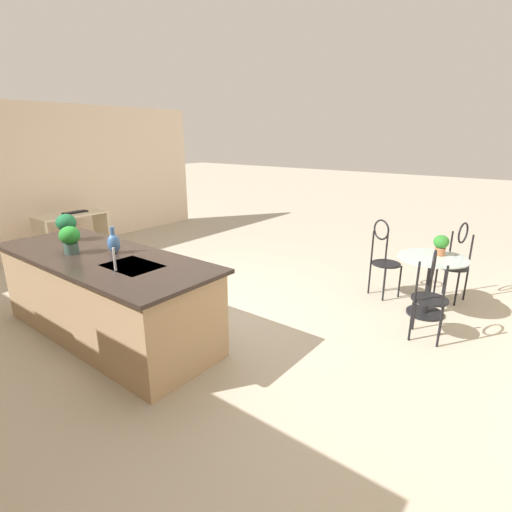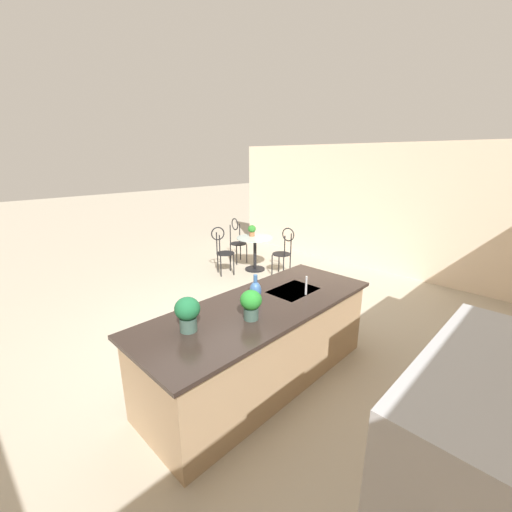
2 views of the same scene
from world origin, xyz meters
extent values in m
plane|color=#B2A893|center=(0.00, 0.00, 0.00)|extent=(40.00, 40.00, 0.00)
cube|color=beige|center=(-4.26, 0.00, 1.35)|extent=(0.12, 7.80, 2.70)
cube|color=tan|center=(0.30, 0.85, 0.44)|extent=(2.70, 0.96, 0.88)
cube|color=#2D231E|center=(0.30, 0.85, 0.90)|extent=(2.80, 1.06, 0.04)
cube|color=#B2B5BA|center=(-0.25, 0.85, 0.91)|extent=(0.56, 0.40, 0.03)
cylinder|color=#28282B|center=(1.49, 2.76, 1.02)|extent=(0.02, 0.02, 0.70)
cylinder|color=black|center=(-2.34, -1.84, 0.01)|extent=(0.44, 0.44, 0.03)
cylinder|color=black|center=(-2.34, -1.84, 0.38)|extent=(0.07, 0.07, 0.69)
cylinder|color=#B2C6C1|center=(-2.34, -1.84, 0.73)|extent=(0.80, 0.80, 0.01)
cylinder|color=black|center=(-2.57, -2.34, 0.23)|extent=(0.03, 0.03, 0.45)
cylinder|color=black|center=(-2.29, -2.39, 0.23)|extent=(0.03, 0.03, 0.45)
cylinder|color=black|center=(-2.62, -2.61, 0.23)|extent=(0.03, 0.03, 0.45)
cylinder|color=black|center=(-2.35, -2.67, 0.23)|extent=(0.03, 0.03, 0.45)
cylinder|color=black|center=(-2.46, -2.50, 0.46)|extent=(0.45, 0.45, 0.02)
cylinder|color=black|center=(-2.61, -2.62, 0.68)|extent=(0.03, 0.03, 0.45)
cylinder|color=black|center=(-2.36, -2.67, 0.68)|extent=(0.03, 0.03, 0.45)
torus|color=black|center=(-2.49, -2.65, 0.90)|extent=(0.08, 0.28, 0.28)
cylinder|color=black|center=(-1.89, -2.16, 0.23)|extent=(0.03, 0.03, 0.45)
cylinder|color=black|center=(-1.77, -1.91, 0.23)|extent=(0.03, 0.03, 0.45)
cylinder|color=black|center=(-1.64, -2.29, 0.23)|extent=(0.03, 0.03, 0.45)
cylinder|color=black|center=(-1.52, -2.03, 0.23)|extent=(0.03, 0.03, 0.45)
cylinder|color=black|center=(-1.71, -2.10, 0.46)|extent=(0.51, 0.51, 0.02)
cylinder|color=black|center=(-1.63, -2.28, 0.68)|extent=(0.03, 0.03, 0.45)
cylinder|color=black|center=(-1.52, -2.05, 0.68)|extent=(0.03, 0.03, 0.45)
torus|color=black|center=(-1.57, -2.16, 0.90)|extent=(0.27, 0.15, 0.28)
cylinder|color=black|center=(-2.34, -1.33, 0.23)|extent=(0.03, 0.03, 0.45)
cylinder|color=black|center=(-2.62, -1.37, 0.23)|extent=(0.03, 0.03, 0.45)
cylinder|color=black|center=(-2.38, -1.05, 0.23)|extent=(0.03, 0.03, 0.45)
cylinder|color=black|center=(-2.66, -1.10, 0.23)|extent=(0.03, 0.03, 0.45)
cylinder|color=black|center=(-2.50, -1.21, 0.46)|extent=(0.44, 0.44, 0.02)
cylinder|color=black|center=(-2.39, -1.05, 0.68)|extent=(0.03, 0.03, 0.45)
cylinder|color=black|center=(-2.65, -1.09, 0.68)|extent=(0.03, 0.03, 0.45)
torus|color=black|center=(-2.52, -1.07, 0.90)|extent=(0.07, 0.28, 0.28)
cylinder|color=#B2B5BA|center=(-0.25, 1.03, 1.03)|extent=(0.02, 0.02, 0.22)
cylinder|color=#9E603D|center=(-2.38, -1.97, 0.79)|extent=(0.12, 0.12, 0.10)
ellipsoid|color=#2C7829|center=(-2.38, -1.97, 0.91)|extent=(0.18, 0.18, 0.16)
cylinder|color=#385147|center=(1.15, 0.75, 0.98)|extent=(0.16, 0.16, 0.12)
ellipsoid|color=#1C6338|center=(1.15, 0.75, 1.14)|extent=(0.23, 0.23, 0.21)
cylinder|color=#385147|center=(0.60, 1.00, 0.98)|extent=(0.14, 0.14, 0.11)
ellipsoid|color=#24812A|center=(0.60, 1.00, 1.12)|extent=(0.21, 0.21, 0.19)
ellipsoid|color=#386099|center=(0.25, 0.72, 1.02)|extent=(0.13, 0.13, 0.21)
cylinder|color=#386099|center=(0.25, 0.72, 1.17)|extent=(0.04, 0.04, 0.08)
camera|label=1|loc=(-3.37, 2.91, 2.12)|focal=27.20mm
camera|label=2|loc=(2.61, 3.03, 2.42)|focal=23.02mm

